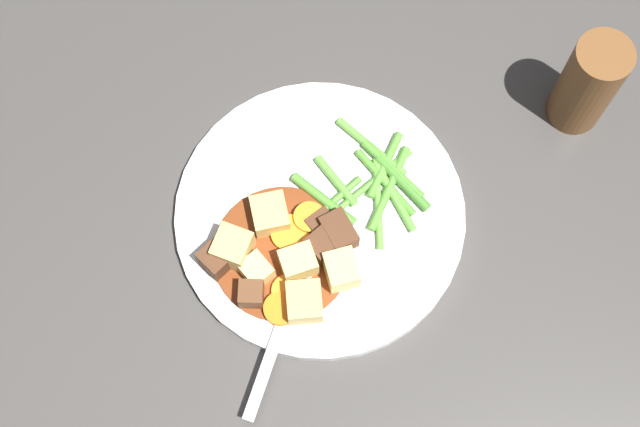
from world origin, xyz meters
name	(u,v)px	position (x,y,z in m)	size (l,w,h in m)	color
ground_plane	(320,218)	(0.00, 0.00, 0.00)	(3.00, 3.00, 0.00)	#423F3D
dinner_plate	(320,216)	(0.00, 0.00, 0.01)	(0.26, 0.26, 0.01)	white
stew_sauce	(283,253)	(0.05, 0.01, 0.01)	(0.12, 0.12, 0.00)	brown
carrot_slice_0	(289,292)	(0.06, 0.04, 0.02)	(0.03, 0.03, 0.01)	orange
carrot_slice_1	(308,216)	(0.01, 0.00, 0.02)	(0.03, 0.03, 0.01)	orange
carrot_slice_2	(281,309)	(0.08, 0.05, 0.02)	(0.03, 0.03, 0.01)	orange
carrot_slice_3	(288,231)	(0.03, 0.00, 0.02)	(0.03, 0.03, 0.01)	orange
potato_chunk_0	(270,215)	(0.04, -0.02, 0.03)	(0.03, 0.03, 0.02)	#DBBC6B
potato_chunk_1	(233,248)	(0.08, -0.02, 0.03)	(0.03, 0.03, 0.03)	#DBBC6B
potato_chunk_2	(304,302)	(0.06, 0.06, 0.03)	(0.03, 0.03, 0.03)	#DBBC6B
potato_chunk_3	(341,270)	(0.02, 0.06, 0.03)	(0.03, 0.03, 0.03)	#E5CC7A
potato_chunk_4	(256,271)	(0.08, 0.01, 0.02)	(0.02, 0.02, 0.02)	#E5CC7A
potato_chunk_5	(298,263)	(0.04, 0.03, 0.03)	(0.03, 0.02, 0.03)	#E5CC7A
meat_chunk_0	(251,294)	(0.09, 0.02, 0.03)	(0.02, 0.02, 0.02)	brown
meat_chunk_1	(219,257)	(0.10, -0.02, 0.03)	(0.03, 0.02, 0.03)	#56331E
meat_chunk_2	(338,232)	(0.00, 0.03, 0.03)	(0.02, 0.03, 0.02)	#56331E
meat_chunk_3	(325,242)	(0.01, 0.03, 0.02)	(0.02, 0.03, 0.02)	#56331E
meat_chunk_4	(322,225)	(0.01, 0.01, 0.02)	(0.02, 0.02, 0.02)	#56331E
green_bean_0	(393,170)	(-0.08, 0.01, 0.02)	(0.01, 0.01, 0.07)	#599E38
green_bean_1	(385,182)	(-0.06, 0.01, 0.02)	(0.01, 0.01, 0.08)	#599E38
green_bean_2	(395,197)	(-0.06, 0.03, 0.02)	(0.01, 0.01, 0.07)	#66AD42
green_bean_3	(325,205)	(-0.01, 0.00, 0.02)	(0.01, 0.01, 0.08)	#599E38
green_bean_4	(324,200)	(-0.01, -0.01, 0.02)	(0.01, 0.01, 0.07)	#599E38
green_bean_5	(403,183)	(-0.07, 0.02, 0.02)	(0.01, 0.01, 0.06)	#4C8E33
green_bean_6	(375,180)	(-0.06, 0.01, 0.02)	(0.01, 0.01, 0.08)	#599E38
green_bean_7	(388,168)	(-0.07, 0.00, 0.02)	(0.01, 0.01, 0.07)	#599E38
green_bean_8	(389,188)	(-0.06, 0.02, 0.02)	(0.01, 0.01, 0.08)	#599E38
green_bean_9	(378,204)	(-0.05, 0.02, 0.02)	(0.01, 0.01, 0.08)	#66AD42
green_bean_10	(336,181)	(-0.03, -0.01, 0.02)	(0.01, 0.01, 0.05)	#66AD42
green_bean_11	(371,147)	(-0.07, -0.02, 0.02)	(0.01, 0.01, 0.08)	#66AD42
fork	(285,314)	(0.08, 0.05, 0.02)	(0.15, 0.11, 0.00)	silver
pepper_mill	(588,84)	(-0.25, 0.06, 0.05)	(0.05, 0.05, 0.11)	brown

